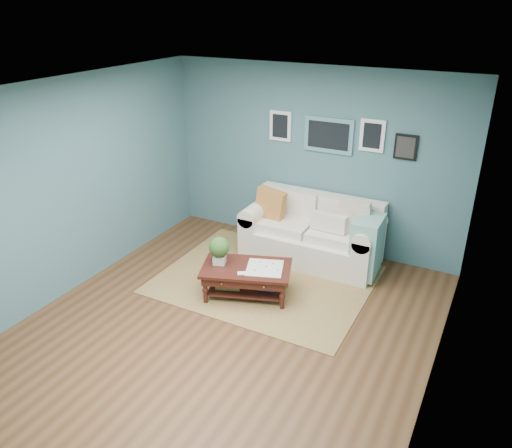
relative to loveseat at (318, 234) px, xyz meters
The scene contains 4 objects.
room_shell 2.20m from the loveseat, 98.81° to the right, with size 5.00×5.02×2.70m.
area_rug 1.05m from the loveseat, 115.09° to the right, with size 2.76×2.21×0.01m, color brown.
loveseat is the anchor object (origin of this frame).
coffee_table 1.44m from the loveseat, 110.60° to the right, with size 1.27×0.99×0.78m.
Camera 1 is at (2.53, -4.12, 3.53)m, focal length 35.00 mm.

